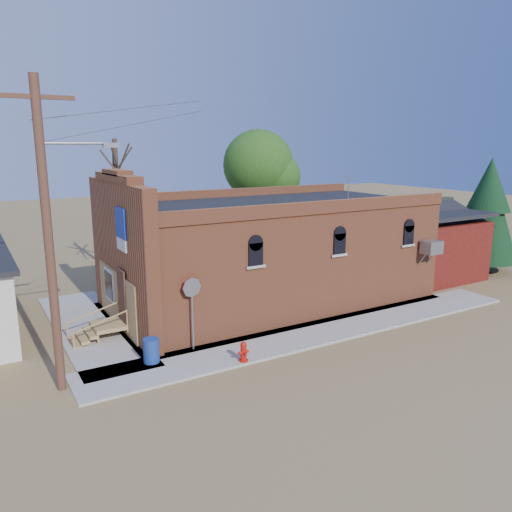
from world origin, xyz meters
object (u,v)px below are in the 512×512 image
brick_bar (266,252)px  utility_pole (50,232)px  stop_sign (192,294)px  trash_barrel (151,350)px  fire_hydrant (244,352)px

brick_bar → utility_pole: size_ratio=1.82×
brick_bar → stop_sign: bearing=-145.2°
brick_bar → stop_sign: brick_bar is taller
brick_bar → trash_barrel: 8.22m
fire_hydrant → stop_sign: stop_sign is taller
fire_hydrant → stop_sign: bearing=127.5°
fire_hydrant → trash_barrel: (-2.67, 1.50, 0.07)m
brick_bar → fire_hydrant: bearing=-127.8°
utility_pole → stop_sign: 5.25m
trash_barrel → brick_bar: bearing=29.9°
brick_bar → fire_hydrant: brick_bar is taller
stop_sign → trash_barrel: size_ratio=3.21×
utility_pole → fire_hydrant: 7.13m
utility_pole → trash_barrel: size_ratio=10.97×
utility_pole → stop_sign: utility_pole is taller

